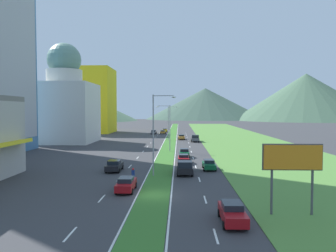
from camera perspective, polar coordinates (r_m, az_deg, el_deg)
ground_plane at (r=34.28m, az=-2.41°, el=-11.98°), size 600.00×600.00×0.00m
grass_median at (r=93.50m, az=0.41°, el=-2.61°), size 3.20×240.00×0.06m
grass_verge_right at (r=95.19m, az=12.91°, el=-2.58°), size 24.00×240.00×0.06m
lane_dash_left_1 at (r=25.19m, az=-16.64°, el=-17.57°), size 0.16×2.80×0.01m
lane_dash_left_2 at (r=33.73m, az=-11.47°, el=-12.27°), size 0.16×2.80×0.01m
lane_dash_left_3 at (r=42.60m, az=-8.53°, el=-9.09°), size 0.16×2.80×0.01m
lane_dash_left_4 at (r=51.62m, az=-6.63°, el=-7.00°), size 0.16×2.80×0.01m
lane_dash_left_5 at (r=60.73m, az=-5.31°, el=-5.53°), size 0.16×2.80×0.01m
lane_dash_left_6 at (r=69.89m, az=-4.34°, el=-4.44°), size 0.16×2.80×0.01m
lane_dash_left_7 at (r=79.08m, az=-3.59°, el=-3.60°), size 0.16×2.80×0.01m
lane_dash_left_8 at (r=88.30m, az=-3.01°, el=-2.94°), size 0.16×2.80×0.01m
lane_dash_left_9 at (r=97.54m, az=-2.53°, el=-2.41°), size 0.16×2.80×0.01m
lane_dash_left_10 at (r=106.79m, az=-2.14°, el=-1.96°), size 0.16×2.80×0.01m
lane_dash_left_11 at (r=116.05m, az=-1.81°, el=-1.59°), size 0.16×2.80×0.01m
lane_dash_left_12 at (r=125.31m, az=-1.53°, el=-1.27°), size 0.16×2.80×0.01m
lane_dash_right_1 at (r=24.13m, az=8.32°, el=-18.41°), size 0.16×2.80×0.01m
lane_dash_right_2 at (r=32.95m, az=6.49°, el=-12.59°), size 0.16×2.80×0.01m
lane_dash_right_3 at (r=41.98m, az=5.48°, el=-9.25°), size 0.16×2.80×0.01m
lane_dash_right_4 at (r=51.11m, az=4.84°, el=-7.09°), size 0.16×2.80×0.01m
lane_dash_right_5 at (r=60.29m, az=4.40°, el=-5.58°), size 0.16×2.80×0.01m
lane_dash_right_6 at (r=69.51m, az=4.07°, el=-4.48°), size 0.16×2.80×0.01m
lane_dash_right_7 at (r=78.75m, az=3.83°, el=-3.63°), size 0.16×2.80×0.01m
lane_dash_right_8 at (r=88.01m, az=3.63°, el=-2.96°), size 0.16×2.80×0.01m
lane_dash_right_9 at (r=97.27m, az=3.47°, el=-2.42°), size 0.16×2.80×0.01m
lane_dash_right_10 at (r=106.54m, az=3.34°, el=-1.97°), size 0.16×2.80×0.01m
lane_dash_right_11 at (r=115.82m, az=3.23°, el=-1.60°), size 0.16×2.80×0.01m
lane_dash_right_12 at (r=125.11m, az=3.14°, el=-1.28°), size 0.16×2.80×0.01m
edge_line_median_left at (r=93.57m, az=-0.67°, el=-2.62°), size 0.16×240.00×0.01m
edge_line_median_right at (r=93.47m, az=1.48°, el=-2.63°), size 0.16×240.00×0.01m
domed_building at (r=93.70m, az=-17.53°, el=3.85°), size 15.82×15.82×26.95m
midrise_colored at (r=132.62m, az=-13.40°, el=4.32°), size 17.63×17.63×25.20m
hill_far_left at (r=302.01m, az=-19.71°, el=4.30°), size 150.01×150.01×35.84m
hill_far_center at (r=334.10m, az=6.52°, el=3.88°), size 120.43×120.43×31.30m
hill_far_right at (r=315.99m, az=22.86°, el=4.68°), size 128.41×128.41×41.45m
street_lamp_near at (r=43.14m, az=-2.19°, el=-0.70°), size 3.07×0.42×10.79m
street_lamp_mid at (r=69.17m, az=0.08°, el=0.17°), size 2.95×0.48×9.83m
street_lamp_far at (r=95.34m, az=0.21°, el=0.88°), size 2.81×0.41×9.92m
billboard_roadside at (r=28.97m, az=20.87°, el=-5.75°), size 4.94×0.28×5.96m
car_0 at (r=36.05m, az=-7.30°, el=-9.98°), size 1.87×4.56×1.54m
car_1 at (r=54.30m, az=2.73°, el=-5.70°), size 1.93×4.38×1.46m
car_2 at (r=98.41m, az=2.35°, el=-1.92°), size 2.03×4.42×1.46m
car_3 at (r=132.23m, az=-0.54°, el=-0.74°), size 1.85×4.70×1.42m
car_4 at (r=26.66m, az=11.14°, el=-14.56°), size 1.87×4.63×1.56m
car_5 at (r=47.90m, az=-9.31°, el=-6.81°), size 2.03×4.73×1.59m
car_6 at (r=61.14m, az=2.86°, el=-4.71°), size 1.92×4.18×1.60m
car_7 at (r=122.84m, az=-0.89°, el=-1.02°), size 2.00×4.65×1.33m
car_8 at (r=48.96m, az=7.15°, el=-6.66°), size 1.85×4.56×1.45m
car_9 at (r=121.92m, az=-2.51°, el=-1.04°), size 1.99×4.78×1.43m
pickup_truck_0 at (r=91.38m, az=4.74°, el=-2.14°), size 2.18×5.40×2.00m
pickup_truck_1 at (r=44.91m, az=2.96°, el=-7.18°), size 2.18×5.40×2.00m
motorcycle_rider at (r=40.00m, az=-6.07°, el=-8.77°), size 0.36×2.00×1.80m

